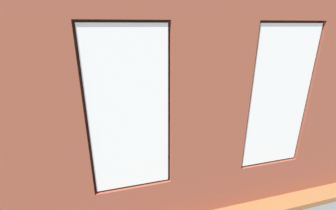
% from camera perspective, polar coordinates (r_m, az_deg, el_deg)
% --- Properties ---
extents(ground_plane, '(7.00, 5.71, 0.10)m').
position_cam_1_polar(ground_plane, '(5.98, -0.78, -8.79)').
color(ground_plane, brown).
extents(brick_wall_with_windows, '(6.40, 0.30, 3.58)m').
position_cam_1_polar(brick_wall_with_windows, '(3.10, 10.49, 0.01)').
color(brick_wall_with_windows, brown).
rests_on(brick_wall_with_windows, ground_plane).
extents(white_wall_right, '(0.10, 4.71, 3.58)m').
position_cam_1_polar(white_wall_right, '(5.33, -35.27, 5.14)').
color(white_wall_right, silver).
rests_on(white_wall_right, ground_plane).
extents(couch_by_window, '(1.92, 0.87, 0.80)m').
position_cam_1_polar(couch_by_window, '(4.25, 3.30, -15.90)').
color(couch_by_window, black).
rests_on(couch_by_window, ground_plane).
extents(couch_left, '(0.94, 1.95, 0.80)m').
position_cam_1_polar(couch_left, '(6.39, 22.96, -4.74)').
color(couch_left, black).
rests_on(couch_left, ground_plane).
extents(coffee_table, '(1.37, 0.81, 0.43)m').
position_cam_1_polar(coffee_table, '(5.65, -1.27, -5.69)').
color(coffee_table, olive).
rests_on(coffee_table, ground_plane).
extents(cup_ceramic, '(0.08, 0.08, 0.09)m').
position_cam_1_polar(cup_ceramic, '(5.83, 2.00, -3.84)').
color(cup_ceramic, '#B23D38').
rests_on(cup_ceramic, coffee_table).
extents(candle_jar, '(0.08, 0.08, 0.11)m').
position_cam_1_polar(candle_jar, '(5.52, 0.07, -5.09)').
color(candle_jar, '#B7333D').
rests_on(candle_jar, coffee_table).
extents(table_plant_small, '(0.15, 0.15, 0.24)m').
position_cam_1_polar(table_plant_small, '(5.39, -5.24, -4.93)').
color(table_plant_small, gray).
rests_on(table_plant_small, coffee_table).
extents(remote_gray, '(0.11, 0.18, 0.02)m').
position_cam_1_polar(remote_gray, '(5.63, -1.27, -5.11)').
color(remote_gray, '#59595B').
rests_on(remote_gray, coffee_table).
extents(remote_silver, '(0.18, 0.12, 0.02)m').
position_cam_1_polar(remote_silver, '(5.68, -3.21, -4.88)').
color(remote_silver, '#B2B2B7').
rests_on(remote_silver, coffee_table).
extents(media_console, '(1.13, 0.42, 0.56)m').
position_cam_1_polar(media_console, '(5.67, -29.59, -9.53)').
color(media_console, black).
rests_on(media_console, ground_plane).
extents(tv_flatscreen, '(0.95, 0.20, 0.64)m').
position_cam_1_polar(tv_flatscreen, '(5.44, -30.63, -3.96)').
color(tv_flatscreen, black).
rests_on(tv_flatscreen, media_console).
extents(papasan_chair, '(1.12, 1.12, 0.70)m').
position_cam_1_polar(papasan_chair, '(7.03, -9.14, -0.16)').
color(papasan_chair, olive).
rests_on(papasan_chair, ground_plane).
extents(potted_plant_corner_near_left, '(0.79, 0.70, 1.28)m').
position_cam_1_polar(potted_plant_corner_near_left, '(8.26, 14.06, 4.81)').
color(potted_plant_corner_near_left, beige).
rests_on(potted_plant_corner_near_left, ground_plane).
extents(potted_plant_by_left_couch, '(0.35, 0.35, 0.60)m').
position_cam_1_polar(potted_plant_by_left_couch, '(7.22, 13.86, -0.21)').
color(potted_plant_by_left_couch, brown).
rests_on(potted_plant_by_left_couch, ground_plane).
extents(potted_plant_foreground_right, '(0.50, 0.50, 0.77)m').
position_cam_1_polar(potted_plant_foreground_right, '(7.39, -24.05, -0.31)').
color(potted_plant_foreground_right, '#47423D').
rests_on(potted_plant_foreground_right, ground_plane).
extents(potted_plant_mid_room_small, '(0.34, 0.34, 0.62)m').
position_cam_1_polar(potted_plant_mid_room_small, '(7.13, 5.66, -0.01)').
color(potted_plant_mid_room_small, gray).
rests_on(potted_plant_mid_room_small, ground_plane).
extents(potted_plant_near_tv, '(0.96, 1.11, 1.33)m').
position_cam_1_polar(potted_plant_near_tv, '(4.47, -26.57, -10.61)').
color(potted_plant_near_tv, brown).
rests_on(potted_plant_near_tv, ground_plane).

